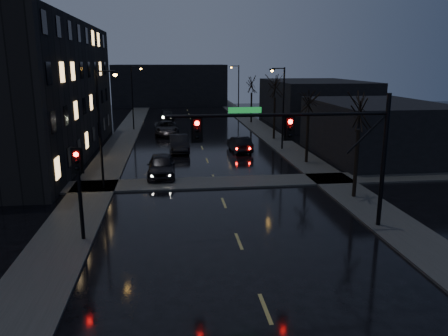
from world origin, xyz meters
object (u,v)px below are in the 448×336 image
object	(u,v)px
oncoming_car_a	(161,166)
oncoming_car_b	(179,143)
oncoming_car_c	(166,128)
lead_car	(240,144)
oncoming_car_d	(167,115)

from	to	relation	value
oncoming_car_a	oncoming_car_b	size ratio (longest dim) A/B	1.01
oncoming_car_c	lead_car	world-z (taller)	oncoming_car_c
oncoming_car_c	oncoming_car_d	size ratio (longest dim) A/B	1.21
oncoming_car_c	oncoming_car_d	xyz separation A→B (m)	(0.05, 13.94, -0.11)
oncoming_car_a	lead_car	size ratio (longest dim) A/B	1.12
oncoming_car_a	oncoming_car_b	world-z (taller)	oncoming_car_a
oncoming_car_b	lead_car	size ratio (longest dim) A/B	1.10
oncoming_car_c	lead_car	size ratio (longest dim) A/B	1.30
oncoming_car_c	oncoming_car_d	bearing A→B (deg)	87.03
oncoming_car_d	lead_car	size ratio (longest dim) A/B	1.07
oncoming_car_d	lead_car	world-z (taller)	lead_car
oncoming_car_c	lead_car	distance (m)	13.25
oncoming_car_b	lead_car	bearing A→B (deg)	-8.03
oncoming_car_a	oncoming_car_c	xyz separation A→B (m)	(0.27, 19.97, -0.04)
oncoming_car_c	lead_car	bearing A→B (deg)	-60.26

